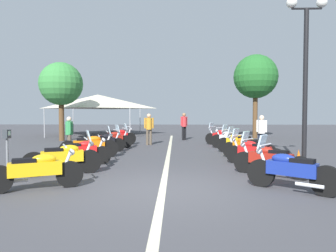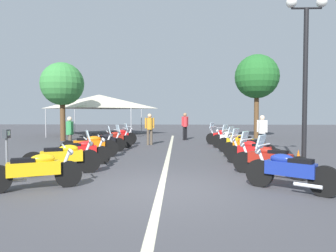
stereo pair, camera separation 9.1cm
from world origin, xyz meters
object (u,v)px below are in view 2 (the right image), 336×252
object	(u,v)px
motorcycle_left_row_2	(81,151)
street_lamp_twin_globe	(306,53)
motorcycle_left_row_6	(119,136)
motorcycle_right_row_6	(223,137)
motorcycle_left_row_1	(63,157)
motorcycle_left_row_5	(113,139)
roadside_tree_0	(257,77)
motorcycle_right_row_5	(231,139)
parking_meter	(7,145)
motorcycle_right_row_2	(253,151)
bystander_2	(70,132)
roadside_tree_1	(62,84)
traffic_cone_0	(298,160)
event_tent	(99,102)
motorcycle_left_row_0	(35,170)
motorcycle_right_row_4	(239,142)
motorcycle_right_row_3	(248,147)
motorcycle_left_row_4	(104,142)
bystander_3	(185,124)
motorcycle_right_row_1	(269,159)
motorcycle_right_row_0	(289,170)
motorcycle_left_row_3	(90,145)
bystander_1	(150,127)

from	to	relation	value
motorcycle_left_row_2	street_lamp_twin_globe	xyz separation A→B (m)	(-0.44, -7.07, 3.08)
motorcycle_left_row_6	motorcycle_right_row_6	size ratio (longest dim) A/B	1.03
motorcycle_left_row_1	motorcycle_left_row_5	xyz separation A→B (m)	(6.22, -0.05, -0.01)
motorcycle_right_row_6	roadside_tree_0	bearing A→B (deg)	-85.38
motorcycle_right_row_5	parking_meter	size ratio (longest dim) A/B	1.36
motorcycle_right_row_2	bystander_2	bearing A→B (deg)	14.84
roadside_tree_0	roadside_tree_1	distance (m)	12.78
motorcycle_right_row_6	traffic_cone_0	world-z (taller)	motorcycle_right_row_6
motorcycle_left_row_2	motorcycle_right_row_2	bearing A→B (deg)	-16.22
event_tent	motorcycle_left_row_0	bearing A→B (deg)	-169.93
street_lamp_twin_globe	bystander_2	xyz separation A→B (m)	(3.68, 8.59, -2.62)
motorcycle_right_row_2	roadside_tree_0	bearing A→B (deg)	-66.43
motorcycle_right_row_4	motorcycle_right_row_5	world-z (taller)	motorcycle_right_row_4
motorcycle_left_row_0	roadside_tree_1	xyz separation A→B (m)	(12.11, 4.00, 3.06)
motorcycle_right_row_2	motorcycle_right_row_3	size ratio (longest dim) A/B	0.95
motorcycle_left_row_4	motorcycle_left_row_1	bearing A→B (deg)	-118.72
motorcycle_left_row_1	bystander_2	bearing A→B (deg)	84.68
motorcycle_right_row_3	traffic_cone_0	bearing A→B (deg)	153.42
motorcycle_right_row_5	bystander_3	world-z (taller)	bystander_3
motorcycle_left_row_0	parking_meter	xyz separation A→B (m)	(0.96, 1.18, 0.45)
motorcycle_left_row_2	roadside_tree_0	distance (m)	14.57
motorcycle_left_row_6	motorcycle_right_row_1	bearing A→B (deg)	-80.95
motorcycle_right_row_5	roadside_tree_0	size ratio (longest dim) A/B	0.31
motorcycle_left_row_0	bystander_3	xyz separation A→B (m)	(12.79, -3.62, 0.57)
motorcycle_left_row_2	motorcycle_right_row_6	world-z (taller)	motorcycle_right_row_6
motorcycle_right_row_0	event_tent	bearing A→B (deg)	-25.62
motorcycle_left_row_5	bystander_2	distance (m)	2.17
motorcycle_left_row_4	roadside_tree_0	size ratio (longest dim) A/B	0.32
motorcycle_left_row_3	event_tent	xyz separation A→B (m)	(12.53, 2.90, 2.17)
motorcycle_left_row_1	street_lamp_twin_globe	distance (m)	7.78
motorcycle_left_row_2	motorcycle_right_row_3	xyz separation A→B (m)	(1.48, -5.79, 0.01)
motorcycle_right_row_2	street_lamp_twin_globe	bearing A→B (deg)	-162.92
motorcycle_left_row_3	roadside_tree_0	size ratio (longest dim) A/B	0.38
motorcycle_left_row_2	motorcycle_right_row_0	distance (m)	6.46
bystander_3	motorcycle_left_row_0	bearing A→B (deg)	125.54
motorcycle_left_row_4	bystander_3	distance (m)	7.29
motorcycle_left_row_5	event_tent	distance (m)	10.29
motorcycle_right_row_0	motorcycle_right_row_3	distance (m)	4.70
motorcycle_right_row_5	motorcycle_right_row_4	bearing A→B (deg)	128.22
event_tent	motorcycle_left_row_3	bearing A→B (deg)	-166.98
motorcycle_right_row_6	roadside_tree_0	world-z (taller)	roadside_tree_0
street_lamp_twin_globe	bystander_3	bearing A→B (deg)	18.93
motorcycle_left_row_6	bystander_1	distance (m)	1.75
motorcycle_right_row_6	event_tent	distance (m)	11.90
roadside_tree_1	motorcycle_right_row_5	bearing A→B (deg)	-113.00
motorcycle_right_row_2	motorcycle_right_row_4	distance (m)	2.96
motorcycle_left_row_4	street_lamp_twin_globe	distance (m)	8.58
motorcycle_right_row_4	motorcycle_right_row_6	distance (m)	3.34
traffic_cone_0	bystander_3	bearing A→B (deg)	17.24
motorcycle_left_row_6	motorcycle_right_row_5	xyz separation A→B (m)	(-1.69, -5.72, 0.01)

